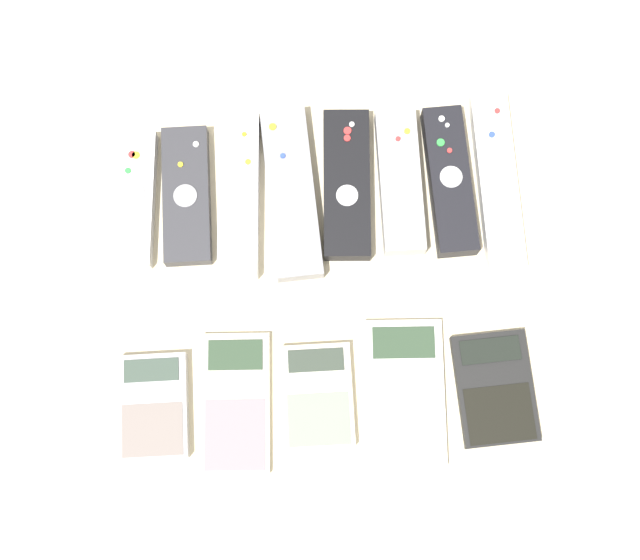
{
  "coord_description": "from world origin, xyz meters",
  "views": [
    {
      "loc": [
        -0.01,
        -0.18,
        0.98
      ],
      "look_at": [
        0.0,
        0.02,
        0.01
      ],
      "focal_mm": 50.0,
      "sensor_mm": 36.0,
      "label": 1
    }
  ],
  "objects_px": {
    "remote_7": "(497,181)",
    "calculator_2": "(318,396)",
    "remote_6": "(449,181)",
    "calculator_0": "(153,406)",
    "calculator_3": "(405,392)",
    "calculator_1": "(236,402)",
    "remote_3": "(291,193)",
    "calculator_4": "(495,388)",
    "remote_0": "(134,199)",
    "remote_5": "(400,182)",
    "remote_1": "(187,196)",
    "remote_4": "(347,185)",
    "remote_2": "(239,195)"
  },
  "relations": [
    {
      "from": "remote_7",
      "to": "calculator_3",
      "type": "xyz_separation_m",
      "value": [
        -0.12,
        -0.23,
        -0.0
      ]
    },
    {
      "from": "calculator_0",
      "to": "calculator_3",
      "type": "bearing_deg",
      "value": -0.15
    },
    {
      "from": "remote_7",
      "to": "calculator_1",
      "type": "bearing_deg",
      "value": -143.39
    },
    {
      "from": "remote_3",
      "to": "calculator_3",
      "type": "distance_m",
      "value": 0.26
    },
    {
      "from": "remote_0",
      "to": "calculator_4",
      "type": "relative_size",
      "value": 1.27
    },
    {
      "from": "remote_5",
      "to": "remote_6",
      "type": "bearing_deg",
      "value": -1.93
    },
    {
      "from": "remote_1",
      "to": "calculator_1",
      "type": "relative_size",
      "value": 1.04
    },
    {
      "from": "remote_2",
      "to": "calculator_4",
      "type": "height_order",
      "value": "remote_2"
    },
    {
      "from": "remote_7",
      "to": "remote_6",
      "type": "bearing_deg",
      "value": 177.2
    },
    {
      "from": "calculator_0",
      "to": "remote_5",
      "type": "bearing_deg",
      "value": 39.66
    },
    {
      "from": "remote_6",
      "to": "remote_7",
      "type": "relative_size",
      "value": 0.83
    },
    {
      "from": "remote_3",
      "to": "remote_4",
      "type": "relative_size",
      "value": 1.15
    },
    {
      "from": "remote_4",
      "to": "remote_6",
      "type": "distance_m",
      "value": 0.12
    },
    {
      "from": "remote_1",
      "to": "calculator_4",
      "type": "relative_size",
      "value": 1.27
    },
    {
      "from": "remote_2",
      "to": "remote_3",
      "type": "xyz_separation_m",
      "value": [
        0.06,
        -0.0,
        0.0
      ]
    },
    {
      "from": "remote_3",
      "to": "calculator_2",
      "type": "bearing_deg",
      "value": -89.01
    },
    {
      "from": "calculator_4",
      "to": "remote_2",
      "type": "bearing_deg",
      "value": 136.17
    },
    {
      "from": "remote_5",
      "to": "calculator_3",
      "type": "xyz_separation_m",
      "value": [
        -0.01,
        -0.24,
        -0.01
      ]
    },
    {
      "from": "remote_6",
      "to": "calculator_2",
      "type": "distance_m",
      "value": 0.28
    },
    {
      "from": "remote_3",
      "to": "remote_5",
      "type": "distance_m",
      "value": 0.12
    },
    {
      "from": "remote_3",
      "to": "calculator_1",
      "type": "bearing_deg",
      "value": -110.56
    },
    {
      "from": "remote_6",
      "to": "calculator_4",
      "type": "height_order",
      "value": "remote_6"
    },
    {
      "from": "calculator_1",
      "to": "calculator_2",
      "type": "distance_m",
      "value": 0.09
    },
    {
      "from": "remote_3",
      "to": "remote_6",
      "type": "relative_size",
      "value": 1.17
    },
    {
      "from": "remote_0",
      "to": "calculator_0",
      "type": "relative_size",
      "value": 1.43
    },
    {
      "from": "calculator_2",
      "to": "calculator_4",
      "type": "bearing_deg",
      "value": -0.53
    },
    {
      "from": "remote_5",
      "to": "calculator_3",
      "type": "distance_m",
      "value": 0.24
    },
    {
      "from": "remote_2",
      "to": "calculator_3",
      "type": "relative_size",
      "value": 1.19
    },
    {
      "from": "remote_0",
      "to": "calculator_0",
      "type": "xyz_separation_m",
      "value": [
        0.02,
        -0.23,
        -0.0
      ]
    },
    {
      "from": "remote_6",
      "to": "calculator_1",
      "type": "relative_size",
      "value": 1.13
    },
    {
      "from": "calculator_3",
      "to": "calculator_4",
      "type": "xyz_separation_m",
      "value": [
        0.1,
        -0.0,
        0.0
      ]
    },
    {
      "from": "remote_1",
      "to": "calculator_2",
      "type": "height_order",
      "value": "remote_1"
    },
    {
      "from": "remote_0",
      "to": "remote_6",
      "type": "bearing_deg",
      "value": 3.55
    },
    {
      "from": "remote_2",
      "to": "calculator_3",
      "type": "bearing_deg",
      "value": -50.66
    },
    {
      "from": "remote_5",
      "to": "calculator_4",
      "type": "bearing_deg",
      "value": -70.02
    },
    {
      "from": "remote_6",
      "to": "calculator_0",
      "type": "bearing_deg",
      "value": -147.49
    },
    {
      "from": "calculator_1",
      "to": "remote_7",
      "type": "bearing_deg",
      "value": 39.55
    },
    {
      "from": "remote_1",
      "to": "calculator_1",
      "type": "bearing_deg",
      "value": -78.54
    },
    {
      "from": "remote_1",
      "to": "calculator_4",
      "type": "bearing_deg",
      "value": -35.46
    },
    {
      "from": "remote_0",
      "to": "remote_5",
      "type": "relative_size",
      "value": 0.96
    },
    {
      "from": "calculator_3",
      "to": "calculator_4",
      "type": "height_order",
      "value": "same"
    },
    {
      "from": "remote_4",
      "to": "calculator_4",
      "type": "distance_m",
      "value": 0.28
    },
    {
      "from": "remote_1",
      "to": "calculator_2",
      "type": "distance_m",
      "value": 0.27
    },
    {
      "from": "remote_4",
      "to": "calculator_4",
      "type": "relative_size",
      "value": 1.4
    },
    {
      "from": "remote_2",
      "to": "remote_7",
      "type": "height_order",
      "value": "remote_2"
    },
    {
      "from": "calculator_3",
      "to": "calculator_1",
      "type": "bearing_deg",
      "value": -177.43
    },
    {
      "from": "remote_7",
      "to": "calculator_2",
      "type": "distance_m",
      "value": 0.32
    },
    {
      "from": "remote_0",
      "to": "remote_1",
      "type": "height_order",
      "value": "remote_1"
    },
    {
      "from": "remote_4",
      "to": "remote_6",
      "type": "height_order",
      "value": "remote_6"
    },
    {
      "from": "remote_0",
      "to": "remote_5",
      "type": "xyz_separation_m",
      "value": [
        0.3,
        0.0,
        0.0
      ]
    }
  ]
}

